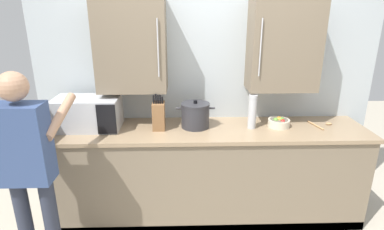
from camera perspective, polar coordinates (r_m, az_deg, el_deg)
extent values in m
cube|color=#B2BCC1|center=(3.17, 2.50, 5.49)|extent=(3.33, 0.10, 2.52)
cube|color=#756651|center=(2.92, -10.99, 12.24)|extent=(0.62, 0.32, 0.81)
cylinder|color=#B7BABF|center=(2.71, -6.21, 12.00)|extent=(0.01, 0.01, 0.49)
cube|color=#756651|center=(3.02, 16.33, 12.06)|extent=(0.62, 0.32, 0.81)
cylinder|color=#B7BABF|center=(2.79, 12.39, 11.86)|extent=(0.01, 0.01, 0.49)
cube|color=#756651|center=(3.12, 2.77, -10.73)|extent=(2.92, 0.61, 0.90)
cube|color=#937A5B|center=(2.92, 2.92, -2.76)|extent=(2.96, 0.65, 0.03)
cube|color=black|center=(3.11, 3.07, -19.81)|extent=(2.92, 0.04, 0.09)
cube|color=#B7BABF|center=(3.03, -18.46, 0.32)|extent=(0.59, 0.34, 0.29)
cube|color=beige|center=(3.05, -19.99, 0.24)|extent=(0.38, 0.29, 0.23)
cube|color=black|center=(2.81, -15.31, -0.79)|extent=(0.16, 0.01, 0.27)
cube|color=black|center=(2.80, -26.74, -2.24)|extent=(0.06, 0.42, 0.27)
cylinder|color=#2D2D33|center=(2.91, 0.61, -0.19)|extent=(0.26, 0.26, 0.22)
cylinder|color=#2D2D33|center=(2.87, 0.61, 1.99)|extent=(0.27, 0.27, 0.02)
cylinder|color=black|center=(2.87, 0.62, 2.43)|extent=(0.04, 0.04, 0.03)
cylinder|color=#2D2D33|center=(2.88, -2.48, 1.19)|extent=(0.05, 0.02, 0.02)
cylinder|color=#2D2D33|center=(2.90, 3.69, 1.25)|extent=(0.05, 0.02, 0.02)
cylinder|color=#B7BABF|center=(2.92, 10.91, 0.31)|extent=(0.07, 0.07, 0.29)
cylinder|color=#B7BABF|center=(2.88, 11.11, 3.33)|extent=(0.08, 0.08, 0.03)
cube|color=brown|center=(2.88, -6.07, -0.17)|extent=(0.11, 0.15, 0.25)
cylinder|color=black|center=(2.81, -7.00, 2.82)|extent=(0.02, 0.02, 0.08)
cylinder|color=black|center=(2.81, -6.61, 2.95)|extent=(0.02, 0.02, 0.09)
cylinder|color=black|center=(2.81, -6.22, 2.87)|extent=(0.02, 0.02, 0.08)
cylinder|color=black|center=(2.80, -5.83, 2.88)|extent=(0.02, 0.02, 0.08)
cylinder|color=black|center=(2.80, -5.43, 2.71)|extent=(0.02, 0.02, 0.06)
cylinder|color=tan|center=(3.19, 21.56, -1.73)|extent=(0.07, 0.23, 0.01)
ellipsoid|color=tan|center=(3.28, 23.64, -1.44)|extent=(0.07, 0.06, 0.02)
cylinder|color=beige|center=(3.06, 15.51, -1.41)|extent=(0.20, 0.20, 0.07)
cylinder|color=#6B6659|center=(3.05, 15.54, -1.14)|extent=(0.17, 0.17, 0.04)
sphere|color=red|center=(3.01, 16.18, -1.14)|extent=(0.05, 0.05, 0.05)
sphere|color=#5B9333|center=(3.02, 15.03, -0.92)|extent=(0.05, 0.05, 0.05)
sphere|color=#5B9333|center=(3.04, 15.97, -0.88)|extent=(0.06, 0.06, 0.06)
sphere|color=orange|center=(3.05, 15.57, -0.80)|extent=(0.06, 0.06, 0.06)
cylinder|color=#282D3D|center=(2.83, -27.97, -17.66)|extent=(0.11, 0.11, 0.81)
cylinder|color=#282D3D|center=(2.75, -24.04, -18.15)|extent=(0.11, 0.11, 0.81)
cube|color=#334775|center=(2.46, -28.33, -4.69)|extent=(0.34, 0.20, 0.58)
sphere|color=tan|center=(2.35, -29.87, 4.53)|extent=(0.20, 0.20, 0.20)
cylinder|color=tan|center=(2.52, -22.84, -0.08)|extent=(0.12, 0.45, 0.25)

